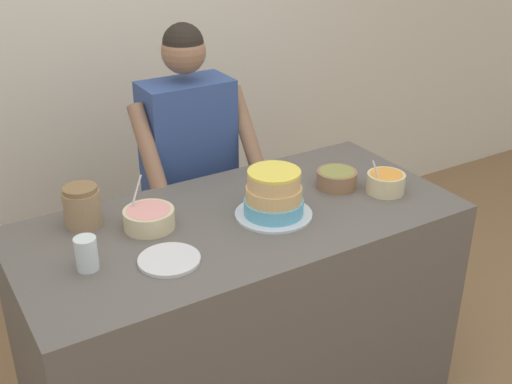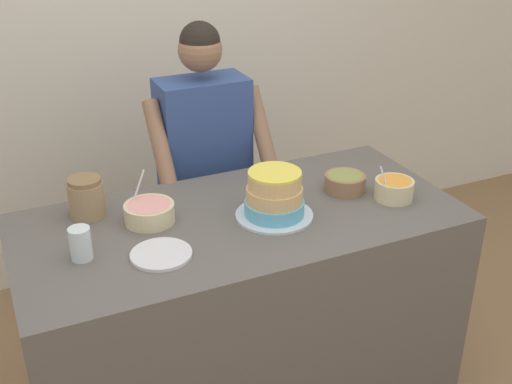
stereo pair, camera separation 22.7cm
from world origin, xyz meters
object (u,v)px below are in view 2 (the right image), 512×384
frosting_bowl_olive (345,182)px  stoneware_jar (86,198)px  person_baker (205,162)px  cake (274,197)px  frosting_bowl_pink (149,212)px  ceramic_plate (161,254)px  frosting_bowl_orange (394,189)px  drinking_glass (81,244)px

frosting_bowl_olive → stoneware_jar: size_ratio=1.08×
person_baker → cake: size_ratio=5.45×
frosting_bowl_pink → ceramic_plate: (-0.03, -0.24, -0.03)m
frosting_bowl_orange → drinking_glass: size_ratio=1.34×
frosting_bowl_pink → frosting_bowl_orange: frosting_bowl_pink is taller
frosting_bowl_pink → ceramic_plate: size_ratio=0.89×
frosting_bowl_orange → frosting_bowl_pink: bearing=166.7°
frosting_bowl_pink → drinking_glass: 0.31m
frosting_bowl_orange → ceramic_plate: (-0.93, -0.03, -0.04)m
frosting_bowl_orange → frosting_bowl_olive: bearing=133.8°
frosting_bowl_olive → frosting_bowl_orange: size_ratio=1.08×
stoneware_jar → cake: bearing=-25.3°
person_baker → frosting_bowl_pink: (-0.40, -0.50, 0.08)m
frosting_bowl_pink → drinking_glass: size_ratio=1.63×
frosting_bowl_pink → drinking_glass: frosting_bowl_pink is taller
cake → stoneware_jar: bearing=154.7°
cake → stoneware_jar: (-0.61, 0.29, -0.01)m
person_baker → ceramic_plate: bearing=-120.1°
frosting_bowl_orange → drinking_glass: bearing=176.9°
frosting_bowl_olive → drinking_glass: bearing=-175.9°
frosting_bowl_pink → ceramic_plate: frosting_bowl_pink is taller
cake → frosting_bowl_orange: bearing=-7.3°
frosting_bowl_orange → drinking_glass: 1.17m
frosting_bowl_orange → ceramic_plate: 0.93m
person_baker → cake: (0.03, -0.65, 0.12)m
frosting_bowl_olive → ceramic_plate: 0.82m
drinking_glass → ceramic_plate: (0.24, -0.09, -0.05)m
ceramic_plate → stoneware_jar: 0.42m
cake → frosting_bowl_olive: cake is taller
cake → ceramic_plate: 0.47m
person_baker → frosting_bowl_pink: bearing=-128.5°
frosting_bowl_olive → drinking_glass: 1.04m
frosting_bowl_orange → drinking_glass: frosting_bowl_orange is taller
drinking_glass → ceramic_plate: bearing=-21.4°
cake → frosting_bowl_olive: 0.36m
frosting_bowl_olive → frosting_bowl_orange: 0.19m
frosting_bowl_orange → stoneware_jar: bearing=162.2°
frosting_bowl_orange → ceramic_plate: frosting_bowl_orange is taller
frosting_bowl_olive → stoneware_jar: bearing=167.5°
frosting_bowl_olive → drinking_glass: size_ratio=1.45×
drinking_glass → stoneware_jar: 0.30m
frosting_bowl_olive → frosting_bowl_orange: (0.13, -0.14, 0.01)m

